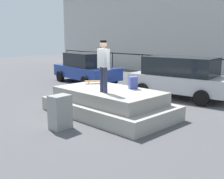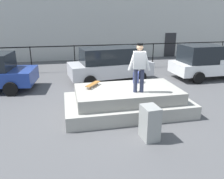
# 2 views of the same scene
# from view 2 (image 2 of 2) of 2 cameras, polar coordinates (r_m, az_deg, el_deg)

# --- Properties ---
(ground_plane) EXTENTS (60.00, 60.00, 0.00)m
(ground_plane) POSITION_cam_2_polar(r_m,az_deg,el_deg) (8.87, 2.10, -4.92)
(ground_plane) COLOR #4C4C4F
(concrete_ledge) EXTENTS (4.59, 2.54, 0.90)m
(concrete_ledge) POSITION_cam_2_polar(r_m,az_deg,el_deg) (8.57, 3.81, -2.86)
(concrete_ledge) COLOR #9E9B93
(concrete_ledge) RESTS_ON ground_plane
(skateboarder) EXTENTS (0.77, 0.33, 1.68)m
(skateboarder) POSITION_cam_2_polar(r_m,az_deg,el_deg) (7.79, 6.83, 6.13)
(skateboarder) COLOR #2D334C
(skateboarder) RESTS_ON concrete_ledge
(skateboard) EXTENTS (0.65, 0.80, 0.12)m
(skateboard) POSITION_cam_2_polar(r_m,az_deg,el_deg) (8.58, -4.79, 1.36)
(skateboard) COLOR brown
(skateboard) RESTS_ON concrete_ledge
(backpack) EXTENTS (0.30, 0.34, 0.43)m
(backpack) POSITION_cam_2_polar(r_m,az_deg,el_deg) (9.11, 6.03, 3.06)
(backpack) COLOR #3F4C99
(backpack) RESTS_ON concrete_ledge
(car_silver_hatchback_mid) EXTENTS (4.60, 2.47, 1.83)m
(car_silver_hatchback_mid) POSITION_cam_2_polar(r_m,az_deg,el_deg) (12.40, -0.43, 6.48)
(car_silver_hatchback_mid) COLOR #B7B7BC
(car_silver_hatchback_mid) RESTS_ON ground_plane
(car_white_pickup_far) EXTENTS (4.47, 2.21, 1.89)m
(car_white_pickup_far) POSITION_cam_2_polar(r_m,az_deg,el_deg) (14.14, 22.96, 6.36)
(car_white_pickup_far) COLOR white
(car_white_pickup_far) RESTS_ON ground_plane
(utility_box) EXTENTS (0.49, 0.64, 1.01)m
(utility_box) POSITION_cam_2_polar(r_m,az_deg,el_deg) (6.75, 9.42, -8.22)
(utility_box) COLOR gray
(utility_box) RESTS_ON ground_plane
(fence_row) EXTENTS (24.06, 0.06, 1.64)m
(fence_row) POSITION_cam_2_polar(r_m,az_deg,el_deg) (15.02, -4.23, 9.45)
(fence_row) COLOR black
(fence_row) RESTS_ON ground_plane
(warehouse_building) EXTENTS (35.78, 8.98, 6.97)m
(warehouse_building) POSITION_cam_2_polar(r_m,az_deg,el_deg) (22.77, -7.31, 18.12)
(warehouse_building) COLOR #B2B2AD
(warehouse_building) RESTS_ON ground_plane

